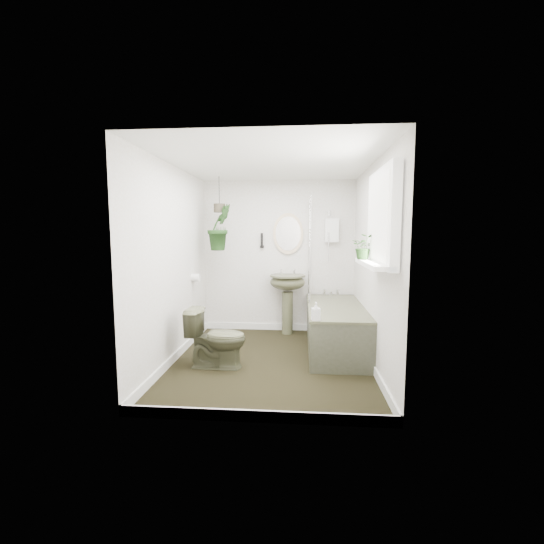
{
  "coord_description": "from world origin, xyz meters",
  "views": [
    {
      "loc": [
        0.34,
        -4.15,
        1.53
      ],
      "look_at": [
        0.0,
        0.15,
        1.05
      ],
      "focal_mm": 24.0,
      "sensor_mm": 36.0,
      "label": 1
    }
  ],
  "objects": [
    {
      "name": "shower_box",
      "position": [
        0.8,
        1.34,
        1.55
      ],
      "size": [
        0.2,
        0.1,
        0.35
      ],
      "primitive_type": "cube",
      "color": "white",
      "rests_on": "wall_back"
    },
    {
      "name": "oval_mirror",
      "position": [
        0.15,
        1.37,
        1.5
      ],
      "size": [
        0.46,
        0.03,
        0.62
      ],
      "primitive_type": "ellipsoid",
      "color": "beige",
      "rests_on": "wall_back"
    },
    {
      "name": "hanging_plant",
      "position": [
        -0.81,
        0.95,
        1.59
      ],
      "size": [
        0.46,
        0.46,
        0.65
      ],
      "primitive_type": "imported",
      "rotation": [
        0.0,
        0.0,
        0.85
      ],
      "color": "black",
      "rests_on": "ceiling"
    },
    {
      "name": "sill_plant",
      "position": [
        0.98,
        -0.4,
        1.38
      ],
      "size": [
        0.27,
        0.25,
        0.26
      ],
      "primitive_type": "imported",
      "rotation": [
        0.0,
        0.0,
        -0.22
      ],
      "color": "black",
      "rests_on": "window_sill"
    },
    {
      "name": "soap_bottle",
      "position": [
        0.51,
        -0.29,
        0.68
      ],
      "size": [
        0.1,
        0.1,
        0.2
      ],
      "primitive_type": "imported",
      "rotation": [
        0.0,
        0.0,
        0.13
      ],
      "color": "black",
      "rests_on": "bathtub"
    },
    {
      "name": "wall_sconce",
      "position": [
        -0.25,
        1.36,
        1.4
      ],
      "size": [
        0.04,
        0.04,
        0.22
      ],
      "primitive_type": "cylinder",
      "color": "black",
      "rests_on": "wall_back"
    },
    {
      "name": "window_recess",
      "position": [
        1.09,
        -0.7,
        1.65
      ],
      "size": [
        0.08,
        1.0,
        0.9
      ],
      "primitive_type": "cube",
      "color": "white",
      "rests_on": "wall_right"
    },
    {
      "name": "skirting",
      "position": [
        0.0,
        0.0,
        0.05
      ],
      "size": [
        2.3,
        2.8,
        0.1
      ],
      "primitive_type": "cube",
      "color": "white",
      "rests_on": "floor"
    },
    {
      "name": "window_blinds",
      "position": [
        1.04,
        -0.7,
        1.65
      ],
      "size": [
        0.01,
        0.86,
        0.76
      ],
      "primitive_type": "cube",
      "color": "white",
      "rests_on": "wall_right"
    },
    {
      "name": "wall_left",
      "position": [
        -1.16,
        0.0,
        1.15
      ],
      "size": [
        0.02,
        2.8,
        2.3
      ],
      "primitive_type": "cube",
      "color": "silver",
      "rests_on": "ground"
    },
    {
      "name": "window_sill",
      "position": [
        1.02,
        -0.7,
        1.23
      ],
      "size": [
        0.18,
        1.0,
        0.04
      ],
      "primitive_type": "cube",
      "color": "white",
      "rests_on": "wall_right"
    },
    {
      "name": "wall_front",
      "position": [
        0.0,
        -1.41,
        1.15
      ],
      "size": [
        2.3,
        0.02,
        2.3
      ],
      "primitive_type": "cube",
      "color": "silver",
      "rests_on": "ground"
    },
    {
      "name": "toilet_roll_holder",
      "position": [
        -1.1,
        0.7,
        0.9
      ],
      "size": [
        0.11,
        0.11,
        0.11
      ],
      "primitive_type": "cylinder",
      "rotation": [
        0.0,
        1.57,
        0.0
      ],
      "color": "white",
      "rests_on": "wall_left"
    },
    {
      "name": "pedestal_sink",
      "position": [
        0.15,
        1.2,
        0.45
      ],
      "size": [
        0.61,
        0.55,
        0.9
      ],
      "primitive_type": null,
      "rotation": [
        0.0,
        0.0,
        -0.21
      ],
      "color": "#494B33",
      "rests_on": "floor"
    },
    {
      "name": "wall_right",
      "position": [
        1.16,
        0.0,
        1.15
      ],
      "size": [
        0.02,
        2.8,
        2.3
      ],
      "primitive_type": "cube",
      "color": "silver",
      "rests_on": "ground"
    },
    {
      "name": "ceiling",
      "position": [
        0.0,
        0.0,
        2.31
      ],
      "size": [
        2.3,
        2.8,
        0.02
      ],
      "primitive_type": "cube",
      "color": "white",
      "rests_on": "ground"
    },
    {
      "name": "toilet",
      "position": [
        -0.6,
        -0.22,
        0.34
      ],
      "size": [
        0.67,
        0.39,
        0.67
      ],
      "primitive_type": "imported",
      "rotation": [
        0.0,
        0.0,
        1.55
      ],
      "color": "#494B33",
      "rests_on": "floor"
    },
    {
      "name": "bathtub",
      "position": [
        0.8,
        0.5,
        0.29
      ],
      "size": [
        0.72,
        1.72,
        0.58
      ],
      "primitive_type": null,
      "color": "#494B33",
      "rests_on": "floor"
    },
    {
      "name": "bath_screen",
      "position": [
        0.47,
        0.99,
        1.28
      ],
      "size": [
        0.04,
        0.72,
        1.4
      ],
      "primitive_type": null,
      "color": "silver",
      "rests_on": "bathtub"
    },
    {
      "name": "hanging_pot",
      "position": [
        -0.81,
        0.95,
        1.86
      ],
      "size": [
        0.16,
        0.16,
        0.12
      ],
      "primitive_type": "cylinder",
      "color": "#383125",
      "rests_on": "ceiling"
    },
    {
      "name": "floor",
      "position": [
        0.0,
        0.0,
        -0.01
      ],
      "size": [
        2.3,
        2.8,
        0.02
      ],
      "primitive_type": "cube",
      "color": "black",
      "rests_on": "ground"
    },
    {
      "name": "wall_back",
      "position": [
        0.0,
        1.41,
        1.15
      ],
      "size": [
        2.3,
        0.02,
        2.3
      ],
      "primitive_type": "cube",
      "color": "silver",
      "rests_on": "ground"
    }
  ]
}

